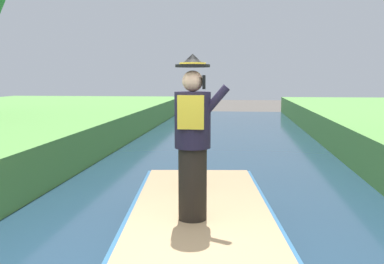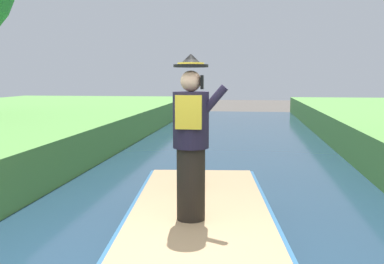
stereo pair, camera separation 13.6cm
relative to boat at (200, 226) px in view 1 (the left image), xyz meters
The scene contains 3 objects.
boat is the anchor object (origin of this frame).
person_pirate 1.40m from the boat, 92.48° to the right, with size 0.61×0.42×1.85m.
parrot_plush 1.01m from the boat, 104.07° to the left, with size 0.36×0.35×0.57m.
Camera 1 is at (0.47, -3.76, 2.31)m, focal length 40.08 mm.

